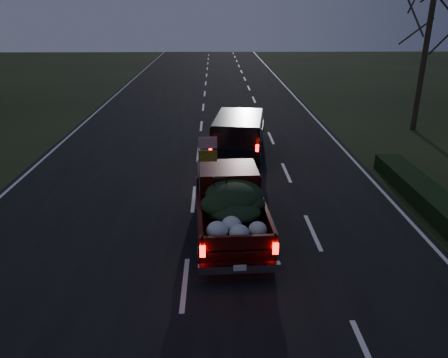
{
  "coord_description": "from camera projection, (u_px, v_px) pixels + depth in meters",
  "views": [
    {
      "loc": [
        0.74,
        -8.79,
        6.13
      ],
      "look_at": [
        1.02,
        3.56,
        1.3
      ],
      "focal_mm": 35.0,
      "sensor_mm": 36.0,
      "label": 1
    }
  ],
  "objects": [
    {
      "name": "ground",
      "position": [
        185.0,
        284.0,
        10.4
      ],
      "size": [
        120.0,
        120.0,
        0.0
      ],
      "primitive_type": "plane",
      "color": "black",
      "rests_on": "ground"
    },
    {
      "name": "road_asphalt",
      "position": [
        185.0,
        284.0,
        10.4
      ],
      "size": [
        14.0,
        120.0,
        0.02
      ],
      "primitive_type": "cube",
      "color": "black",
      "rests_on": "ground"
    },
    {
      "name": "hedge_row",
      "position": [
        447.0,
        215.0,
        13.25
      ],
      "size": [
        1.0,
        10.0,
        0.6
      ],
      "primitive_type": "cube",
      "color": "black",
      "rests_on": "ground"
    },
    {
      "name": "bare_tree_far",
      "position": [
        429.0,
        28.0,
        21.78
      ],
      "size": [
        3.6,
        3.6,
        7.0
      ],
      "color": "black",
      "rests_on": "ground"
    },
    {
      "name": "pickup_truck",
      "position": [
        230.0,
        202.0,
        12.52
      ],
      "size": [
        2.15,
        5.03,
        2.59
      ],
      "rotation": [
        0.0,
        0.0,
        0.05
      ],
      "color": "#390A07",
      "rests_on": "ground"
    },
    {
      "name": "lead_suv",
      "position": [
        239.0,
        131.0,
        19.34
      ],
      "size": [
        2.73,
        5.19,
        1.42
      ],
      "rotation": [
        0.0,
        0.0,
        -0.14
      ],
      "color": "black",
      "rests_on": "ground"
    }
  ]
}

